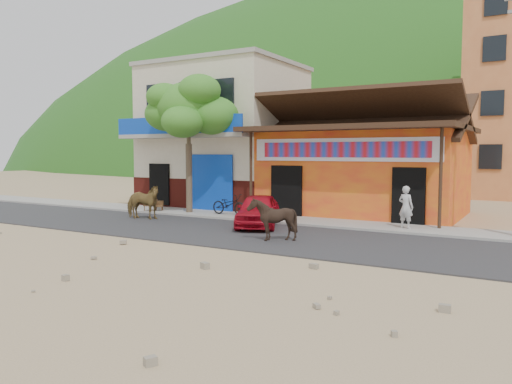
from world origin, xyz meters
TOP-DOWN VIEW (x-y plane):
  - ground at (0.00, 0.00)m, footprint 120.00×120.00m
  - road at (0.00, 2.50)m, footprint 60.00×5.00m
  - sidewalk at (0.00, 6.00)m, footprint 60.00×2.00m
  - dance_club at (2.00, 10.00)m, footprint 8.00×6.00m
  - cafe_building at (-5.50, 10.00)m, footprint 7.00×6.00m
  - hillside at (0.00, 70.00)m, footprint 100.00×40.00m
  - tree at (-4.60, 5.80)m, footprint 3.00×3.00m
  - cow_tan at (-5.19, 3.48)m, footprint 1.76×1.04m
  - cow_dark at (1.73, 1.73)m, footprint 1.34×1.22m
  - red_car at (-0.13, 4.13)m, footprint 2.63×3.76m
  - scooter at (-2.58, 5.90)m, footprint 1.68×0.63m
  - pedestrian at (4.78, 5.83)m, footprint 0.62×0.49m
  - cafe_chair_left at (-6.42, 5.30)m, footprint 0.49×0.49m
  - cafe_chair_right at (-6.13, 5.54)m, footprint 0.54×0.54m

SIDE VIEW (x-z plane):
  - ground at x=0.00m, z-range 0.00..0.00m
  - road at x=0.00m, z-range 0.00..0.04m
  - sidewalk at x=0.00m, z-range 0.00..0.12m
  - cafe_chair_right at x=-6.13m, z-range 0.12..0.95m
  - scooter at x=-2.58m, z-range 0.12..0.99m
  - cafe_chair_left at x=-6.42m, z-range 0.12..1.11m
  - red_car at x=-0.13m, z-range 0.04..1.23m
  - cow_dark at x=1.73m, z-range 0.04..1.38m
  - cow_tan at x=-5.19m, z-range 0.04..1.43m
  - pedestrian at x=4.78m, z-range 0.12..1.60m
  - dance_club at x=2.00m, z-range 0.00..3.60m
  - tree at x=-4.60m, z-range 0.12..6.12m
  - cafe_building at x=-5.50m, z-range 0.00..7.00m
  - hillside at x=0.00m, z-range 0.00..24.00m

